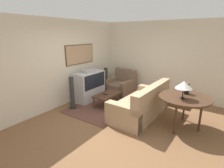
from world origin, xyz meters
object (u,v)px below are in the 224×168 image
table_lamp (184,85)px  console_table (185,99)px  speaker_tower_right (106,82)px  speaker_tower_left (72,94)px  couch (142,105)px  tv (89,86)px  coffee_table (108,95)px  mantel_clock (187,89)px  armchair (121,86)px

table_lamp → console_table: bearing=-6.3°
console_table → speaker_tower_right: bearing=72.4°
speaker_tower_left → couch: bearing=-69.0°
couch → console_table: size_ratio=1.68×
tv → table_lamp: bearing=-95.1°
coffee_table → console_table: console_table is taller
coffee_table → console_table: size_ratio=0.82×
console_table → table_lamp: 0.43m
mantel_clock → coffee_table: bearing=94.5°
armchair → table_lamp: table_lamp is taller
coffee_table → armchair: bearing=12.2°
console_table → tv: bearing=88.0°
mantel_clock → speaker_tower_right: size_ratio=0.24×
mantel_clock → armchair: bearing=68.1°
coffee_table → speaker_tower_left: 1.12m
couch → armchair: size_ratio=2.10×
couch → speaker_tower_right: (0.98, 1.98, 0.15)m
tv → console_table: (-0.11, -3.15, 0.22)m
tv → console_table: bearing=-92.0°
speaker_tower_right → console_table: bearing=-107.6°
couch → speaker_tower_right: speaker_tower_right is taller
armchair → coffee_table: (-1.22, -0.27, 0.05)m
couch → armchair: bearing=-129.6°
speaker_tower_right → armchair: bearing=-56.8°
speaker_tower_right → tv: bearing=175.6°
console_table → speaker_tower_left: bearing=103.8°
coffee_table → mantel_clock: 2.40m
console_table → speaker_tower_right: speaker_tower_right is taller
armchair → table_lamp: size_ratio=2.33×
armchair → mantel_clock: bearing=-19.4°
coffee_table → speaker_tower_right: bearing=39.3°
couch → speaker_tower_right: bearing=-115.2°
console_table → speaker_tower_left: 3.19m
table_lamp → speaker_tower_right: bearing=69.4°
mantel_clock → console_table: bearing=-176.0°
tv → coffee_table: tv is taller
armchair → speaker_tower_left: bearing=-100.6°
tv → mantel_clock: 3.16m
tv → table_lamp: table_lamp is taller
tv → couch: bearing=-93.0°
coffee_table → speaker_tower_left: size_ratio=0.99×
console_table → coffee_table: bearing=88.3°
console_table → table_lamp: (-0.17, 0.02, 0.39)m
tv → speaker_tower_left: tv is taller
tv → mantel_clock: bearing=-87.4°
tv → speaker_tower_left: size_ratio=1.11×
table_lamp → mantel_clock: table_lamp is taller
mantel_clock → speaker_tower_left: mantel_clock is taller
armchair → mantel_clock: size_ratio=4.08×
couch → table_lamp: bearing=82.1°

